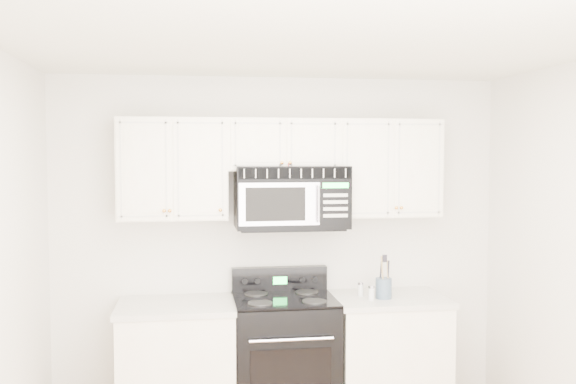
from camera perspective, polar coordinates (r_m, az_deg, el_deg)
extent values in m
cube|color=silver|center=(3.36, 3.37, 13.57)|extent=(3.50, 3.50, 0.01)
cube|color=beige|center=(5.08, -0.75, -4.57)|extent=(3.50, 0.01, 2.60)
cube|color=white|center=(4.93, -9.82, -15.16)|extent=(0.82, 0.63, 0.88)
cube|color=beige|center=(4.80, -9.87, -9.95)|extent=(0.86, 0.65, 0.04)
cube|color=white|center=(5.14, 8.90, -14.35)|extent=(0.82, 0.63, 0.88)
cube|color=beige|center=(5.02, 8.95, -9.35)|extent=(0.86, 0.65, 0.04)
cube|color=black|center=(4.96, -0.32, -14.74)|extent=(0.75, 0.64, 0.92)
cube|color=black|center=(4.66, 0.27, -16.10)|extent=(0.57, 0.01, 0.39)
cylinder|color=#B9B7C7|center=(4.55, 0.32, -13.00)|extent=(0.59, 0.02, 0.02)
cube|color=black|center=(4.84, -0.32, -9.50)|extent=(0.75, 0.64, 0.02)
cube|color=black|center=(5.09, -0.78, -7.77)|extent=(0.75, 0.08, 0.20)
cube|color=#28FF51|center=(5.04, -0.71, -7.87)|extent=(0.11, 0.00, 0.06)
cube|color=white|center=(4.82, -10.19, 2.04)|extent=(0.80, 0.33, 0.75)
cube|color=white|center=(5.05, 8.77, 2.12)|extent=(0.80, 0.33, 0.75)
cube|color=white|center=(4.87, -0.50, 4.23)|extent=(0.84, 0.33, 0.39)
sphere|color=gold|center=(4.65, -10.47, -1.65)|extent=(0.03, 0.03, 0.03)
sphere|color=gold|center=(4.66, -6.03, -1.61)|extent=(0.03, 0.03, 0.03)
sphere|color=gold|center=(4.79, 5.51, -1.46)|extent=(0.03, 0.03, 0.03)
sphere|color=gold|center=(4.89, 9.61, -1.39)|extent=(0.03, 0.03, 0.03)
sphere|color=gold|center=(4.68, -0.54, 2.60)|extent=(0.03, 0.03, 0.03)
sphere|color=gold|center=(4.69, 0.19, 2.61)|extent=(0.03, 0.03, 0.03)
cylinder|color=red|center=(4.69, 0.05, 1.99)|extent=(0.00, 0.00, 0.10)
sphere|color=gold|center=(4.69, 0.05, 1.32)|extent=(0.03, 0.03, 0.03)
cube|color=black|center=(4.84, 0.27, -0.41)|extent=(0.84, 0.42, 0.47)
cube|color=beige|center=(4.63, 0.66, 1.67)|extent=(0.82, 0.01, 0.08)
cube|color=#B5B3C0|center=(4.62, -0.75, -1.09)|extent=(0.59, 0.01, 0.31)
cube|color=black|center=(4.61, -1.11, -1.10)|extent=(0.43, 0.01, 0.24)
cube|color=black|center=(4.69, 4.23, -1.03)|extent=(0.23, 0.01, 0.31)
cube|color=#28FF51|center=(4.67, 4.26, 0.59)|extent=(0.19, 0.00, 0.04)
cylinder|color=#B9B7C7|center=(4.63, 2.75, -1.08)|extent=(0.02, 0.02, 0.27)
cylinder|color=#475D70|center=(4.92, 8.50, -8.46)|extent=(0.12, 0.12, 0.15)
cylinder|color=#977C4F|center=(4.92, 8.88, -7.57)|extent=(0.01, 0.01, 0.27)
cylinder|color=black|center=(4.93, 8.22, -7.42)|extent=(0.01, 0.01, 0.29)
cylinder|color=#977C4F|center=(4.87, 8.42, -7.42)|extent=(0.01, 0.01, 0.31)
cylinder|color=black|center=(4.92, 8.88, -7.57)|extent=(0.01, 0.01, 0.27)
cylinder|color=silver|center=(4.99, 6.47, -8.67)|extent=(0.04, 0.04, 0.09)
cylinder|color=#B9B7C7|center=(4.98, 6.48, -8.07)|extent=(0.04, 0.04, 0.02)
cylinder|color=silver|center=(4.85, 7.42, -8.99)|extent=(0.04, 0.04, 0.09)
cylinder|color=#B9B7C7|center=(4.84, 7.42, -8.36)|extent=(0.05, 0.05, 0.02)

